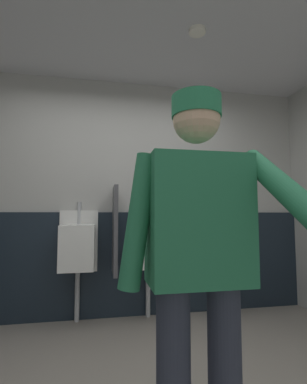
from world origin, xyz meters
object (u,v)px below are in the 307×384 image
at_px(urinal_left, 78,247).
at_px(urinal_middle, 149,245).
at_px(urinal_right, 215,244).
at_px(person, 199,253).

distance_m(urinal_left, urinal_middle, 0.75).
height_order(urinal_left, urinal_right, same).
bearing_deg(person, urinal_left, 108.81).
distance_m(urinal_left, urinal_right, 1.50).
bearing_deg(urinal_middle, person, -93.56).
xyz_separation_m(urinal_left, urinal_middle, (0.75, 0.00, 0.00)).
bearing_deg(person, urinal_right, 65.06).
height_order(urinal_left, urinal_middle, same).
bearing_deg(urinal_left, urinal_middle, 0.00).
distance_m(urinal_middle, urinal_right, 0.75).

